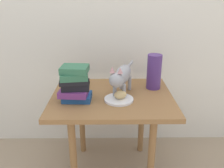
# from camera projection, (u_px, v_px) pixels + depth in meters

# --- Properties ---
(back_panel) EXTENTS (4.00, 0.04, 2.20)m
(back_panel) POSITION_uv_depth(u_px,v_px,m) (111.00, 12.00, 1.80)
(back_panel) COLOR silver
(back_panel) RESTS_ON ground
(side_table) EXTENTS (0.79, 0.64, 0.61)m
(side_table) POSITION_uv_depth(u_px,v_px,m) (112.00, 107.00, 1.60)
(side_table) COLOR olive
(side_table) RESTS_ON ground
(plate) EXTENTS (0.18, 0.18, 0.01)m
(plate) POSITION_uv_depth(u_px,v_px,m) (119.00, 99.00, 1.49)
(plate) COLOR white
(plate) RESTS_ON side_table
(bread_roll) EXTENTS (0.10, 0.08, 0.05)m
(bread_roll) POSITION_uv_depth(u_px,v_px,m) (120.00, 95.00, 1.48)
(bread_roll) COLOR #E0BC7A
(bread_roll) RESTS_ON plate
(cat) EXTENTS (0.18, 0.46, 0.23)m
(cat) POSITION_uv_depth(u_px,v_px,m) (122.00, 76.00, 1.53)
(cat) COLOR #99999E
(cat) RESTS_ON side_table
(book_stack) EXTENTS (0.20, 0.16, 0.22)m
(book_stack) POSITION_uv_depth(u_px,v_px,m) (75.00, 84.00, 1.46)
(book_stack) COLOR #1E4C8C
(book_stack) RESTS_ON side_table
(green_vase) EXTENTS (0.10, 0.10, 0.24)m
(green_vase) POSITION_uv_depth(u_px,v_px,m) (154.00, 72.00, 1.64)
(green_vase) COLOR #4C2D72
(green_vase) RESTS_ON side_table
(tv_remote) EXTENTS (0.14, 0.14, 0.02)m
(tv_remote) POSITION_uv_depth(u_px,v_px,m) (80.00, 84.00, 1.73)
(tv_remote) COLOR black
(tv_remote) RESTS_ON side_table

